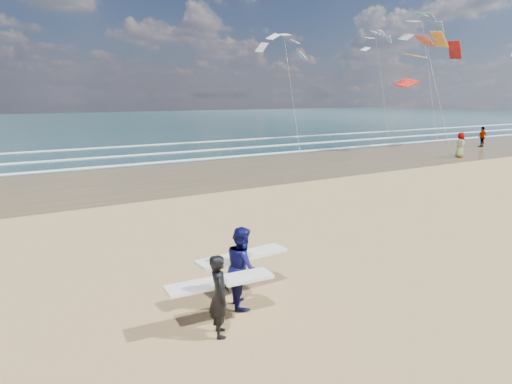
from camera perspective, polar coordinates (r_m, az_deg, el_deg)
wet_sand_strip at (r=35.60m, az=12.76°, el=4.34°), size 220.00×12.00×0.01m
ocean at (r=83.07m, az=-14.48°, el=8.48°), size 220.00×100.00×0.02m
foam_breakers at (r=43.32m, az=3.37°, el=5.99°), size 220.00×11.70×0.05m
surfer_near at (r=9.03m, az=-4.58°, el=-12.48°), size 2.24×1.05×1.63m
surfer_far at (r=10.15m, az=-1.70°, el=-9.19°), size 2.22×1.18×1.79m
beachgoer_0 at (r=37.39m, az=24.17°, el=5.38°), size 1.02×1.10×1.88m
beachgoer_1 at (r=46.08m, az=26.45°, el=6.20°), size 1.09×0.50×1.82m
kite_0 at (r=40.55m, az=21.19°, el=13.88°), size 7.75×4.95×10.43m
kite_1 at (r=41.77m, az=4.28°, el=13.79°), size 5.29×4.68×10.99m
kite_2 at (r=53.16m, az=20.61°, el=15.04°), size 6.45×4.81×14.25m
kite_5 at (r=59.20m, az=15.33°, el=13.83°), size 4.99×4.65×13.12m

